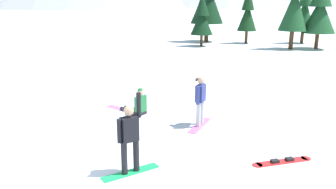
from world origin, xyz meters
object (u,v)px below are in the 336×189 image
(loose_snowboard_near_left, at_px, (282,161))
(pine_tree_twin, at_px, (202,17))
(snowboarder_midground, at_px, (200,100))
(snowboarder_background, at_px, (137,104))
(pine_tree_slender, at_px, (320,8))
(pine_tree_young, at_px, (295,2))
(snowboarder_foreground, at_px, (130,137))
(pine_tree_broad, at_px, (248,12))
(pine_tree_leaning, at_px, (305,8))

(loose_snowboard_near_left, distance_m, pine_tree_twin, 22.74)
(snowboarder_midground, height_order, snowboarder_background, snowboarder_midground)
(snowboarder_midground, height_order, pine_tree_slender, pine_tree_slender)
(loose_snowboard_near_left, distance_m, pine_tree_young, 22.27)
(snowboarder_foreground, xyz_separation_m, pine_tree_broad, (0.82, 26.53, 1.95))
(snowboarder_background, distance_m, pine_tree_leaning, 24.99)
(pine_tree_young, bearing_deg, loose_snowboard_near_left, -92.92)
(snowboarder_midground, distance_m, pine_tree_twin, 20.06)
(loose_snowboard_near_left, relative_size, pine_tree_leaning, 0.26)
(pine_tree_leaning, bearing_deg, pine_tree_broad, -163.41)
(snowboarder_background, relative_size, pine_tree_twin, 0.39)
(pine_tree_slender, xyz_separation_m, pine_tree_leaning, (-0.86, 3.77, -0.08))
(pine_tree_broad, xyz_separation_m, pine_tree_leaning, (5.01, 1.49, 0.33))
(snowboarder_background, xyz_separation_m, pine_tree_leaning, (7.33, 23.71, 2.87))
(loose_snowboard_near_left, height_order, pine_tree_leaning, pine_tree_leaning)
(snowboarder_foreground, xyz_separation_m, loose_snowboard_near_left, (3.55, 1.63, -0.91))
(snowboarder_background, bearing_deg, snowboarder_foreground, -70.88)
(snowboarder_foreground, bearing_deg, snowboarder_midground, 75.23)
(snowboarder_foreground, relative_size, loose_snowboard_near_left, 1.27)
(snowboarder_midground, bearing_deg, pine_tree_slender, 74.45)
(snowboarder_foreground, relative_size, snowboarder_midground, 1.18)
(snowboarder_foreground, height_order, snowboarder_midground, snowboarder_foreground)
(snowboarder_background, height_order, pine_tree_leaning, pine_tree_leaning)
(pine_tree_young, bearing_deg, pine_tree_slender, 19.15)
(pine_tree_slender, bearing_deg, pine_tree_twin, -174.34)
(snowboarder_foreground, height_order, loose_snowboard_near_left, snowboarder_foreground)
(snowboarder_background, bearing_deg, pine_tree_slender, 67.68)
(snowboarder_background, bearing_deg, pine_tree_young, 72.26)
(pine_tree_broad, distance_m, pine_tree_leaning, 5.24)
(snowboarder_midground, bearing_deg, snowboarder_background, 165.72)
(pine_tree_broad, relative_size, pine_tree_leaning, 0.90)
(snowboarder_background, relative_size, pine_tree_slender, 0.30)
(pine_tree_broad, height_order, pine_tree_leaning, pine_tree_leaning)
(snowboarder_foreground, height_order, pine_tree_young, pine_tree_young)
(pine_tree_leaning, bearing_deg, snowboarder_midground, -101.30)
(snowboarder_midground, xyz_separation_m, pine_tree_slender, (5.73, 20.57, 2.42))
(snowboarder_foreground, xyz_separation_m, snowboarder_background, (-1.49, 4.31, -0.59))
(pine_tree_slender, bearing_deg, pine_tree_leaning, 102.90)
(pine_tree_young, distance_m, pine_tree_twin, 7.57)
(pine_tree_leaning, bearing_deg, snowboarder_foreground, -101.76)
(snowboarder_background, distance_m, pine_tree_young, 20.49)
(snowboarder_midground, height_order, pine_tree_twin, pine_tree_twin)
(snowboarder_foreground, bearing_deg, snowboarder_background, 109.12)
(loose_snowboard_near_left, bearing_deg, snowboarder_midground, 141.42)
(snowboarder_background, distance_m, pine_tree_slender, 21.76)
(loose_snowboard_near_left, xyz_separation_m, pine_tree_twin, (-6.35, 21.69, 2.50))
(snowboarder_background, relative_size, pine_tree_young, 0.26)
(pine_tree_broad, bearing_deg, snowboarder_background, -95.94)
(pine_tree_slender, bearing_deg, snowboarder_background, -112.32)
(snowboarder_background, bearing_deg, snowboarder_midground, -14.28)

